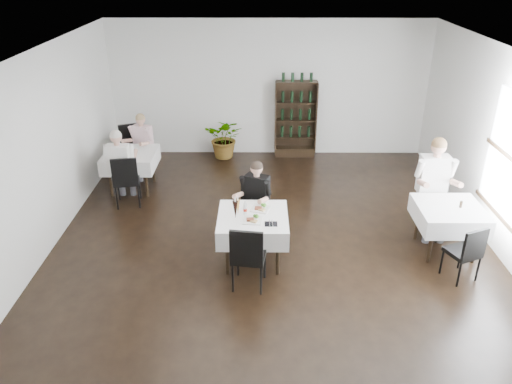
# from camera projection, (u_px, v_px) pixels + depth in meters

# --- Properties ---
(room_shell) EXTENTS (9.00, 9.00, 9.00)m
(room_shell) POSITION_uv_depth(u_px,v_px,m) (274.00, 170.00, 6.99)
(room_shell) COLOR black
(room_shell) RESTS_ON ground
(wine_shelf) EXTENTS (0.90, 0.28, 1.75)m
(wine_shelf) POSITION_uv_depth(u_px,v_px,m) (296.00, 120.00, 11.15)
(wine_shelf) COLOR black
(wine_shelf) RESTS_ON ground
(main_table) EXTENTS (1.03, 1.03, 0.77)m
(main_table) POSITION_uv_depth(u_px,v_px,m) (253.00, 225.00, 7.38)
(main_table) COLOR black
(main_table) RESTS_ON ground
(left_table) EXTENTS (0.98, 0.98, 0.77)m
(left_table) POSITION_uv_depth(u_px,v_px,m) (131.00, 160.00, 9.64)
(left_table) COLOR black
(left_table) RESTS_ON ground
(right_table) EXTENTS (0.98, 0.98, 0.77)m
(right_table) POSITION_uv_depth(u_px,v_px,m) (449.00, 216.00, 7.63)
(right_table) COLOR black
(right_table) RESTS_ON ground
(potted_tree) EXTENTS (0.97, 0.88, 0.94)m
(potted_tree) POSITION_uv_depth(u_px,v_px,m) (225.00, 138.00, 11.22)
(potted_tree) COLOR #2F5F20
(potted_tree) RESTS_ON ground
(main_chair_far) EXTENTS (0.50, 0.51, 0.97)m
(main_chair_far) POSITION_uv_depth(u_px,v_px,m) (253.00, 204.00, 8.12)
(main_chair_far) COLOR black
(main_chair_far) RESTS_ON ground
(main_chair_near) EXTENTS (0.51, 0.51, 0.99)m
(main_chair_near) POSITION_uv_depth(u_px,v_px,m) (248.00, 254.00, 6.77)
(main_chair_near) COLOR black
(main_chair_near) RESTS_ON ground
(left_chair_far) EXTENTS (0.62, 0.63, 1.05)m
(left_chair_far) POSITION_uv_depth(u_px,v_px,m) (133.00, 147.00, 10.35)
(left_chair_far) COLOR black
(left_chair_far) RESTS_ON ground
(left_chair_near) EXTENTS (0.52, 0.53, 0.99)m
(left_chair_near) POSITION_uv_depth(u_px,v_px,m) (126.00, 178.00, 9.01)
(left_chair_near) COLOR black
(left_chair_near) RESTS_ON ground
(right_chair_far) EXTENTS (0.61, 0.61, 1.03)m
(right_chair_far) POSITION_uv_depth(u_px,v_px,m) (440.00, 200.00, 8.15)
(right_chair_far) COLOR black
(right_chair_far) RESTS_ON ground
(right_chair_near) EXTENTS (0.53, 0.53, 0.87)m
(right_chair_near) POSITION_uv_depth(u_px,v_px,m) (467.00, 250.00, 6.97)
(right_chair_near) COLOR black
(right_chair_near) RESTS_ON ground
(diner_main) EXTENTS (0.60, 0.63, 1.34)m
(diner_main) POSITION_uv_depth(u_px,v_px,m) (255.00, 195.00, 7.90)
(diner_main) COLOR #3F4047
(diner_main) RESTS_ON ground
(diner_left_far) EXTENTS (0.60, 0.63, 1.34)m
(diner_left_far) POSITION_uv_depth(u_px,v_px,m) (141.00, 141.00, 10.14)
(diner_left_far) COLOR #3F4047
(diner_left_far) RESTS_ON ground
(diner_left_near) EXTENTS (0.54, 0.54, 1.44)m
(diner_left_near) POSITION_uv_depth(u_px,v_px,m) (120.00, 160.00, 9.06)
(diner_left_near) COLOR #3F4047
(diner_left_near) RESTS_ON ground
(diner_right_far) EXTENTS (0.63, 0.62, 1.65)m
(diner_right_far) POSITION_uv_depth(u_px,v_px,m) (435.00, 180.00, 7.99)
(diner_right_far) COLOR #3F4047
(diner_right_far) RESTS_ON ground
(plate_far) EXTENTS (0.32, 0.32, 0.08)m
(plate_far) POSITION_uv_depth(u_px,v_px,m) (261.00, 208.00, 7.48)
(plate_far) COLOR white
(plate_far) RESTS_ON main_table
(plate_near) EXTENTS (0.28, 0.28, 0.08)m
(plate_near) POSITION_uv_depth(u_px,v_px,m) (253.00, 220.00, 7.17)
(plate_near) COLOR white
(plate_near) RESTS_ON main_table
(pilsner_dark) EXTENTS (0.08, 0.08, 0.34)m
(pilsner_dark) POSITION_uv_depth(u_px,v_px,m) (235.00, 210.00, 7.19)
(pilsner_dark) COLOR black
(pilsner_dark) RESTS_ON main_table
(pilsner_lager) EXTENTS (0.06, 0.06, 0.28)m
(pilsner_lager) POSITION_uv_depth(u_px,v_px,m) (238.00, 207.00, 7.32)
(pilsner_lager) COLOR gold
(pilsner_lager) RESTS_ON main_table
(coke_bottle) EXTENTS (0.06, 0.06, 0.22)m
(coke_bottle) POSITION_uv_depth(u_px,v_px,m) (245.00, 209.00, 7.32)
(coke_bottle) COLOR silver
(coke_bottle) RESTS_ON main_table
(napkin_cutlery) EXTENTS (0.18, 0.20, 0.02)m
(napkin_cutlery) POSITION_uv_depth(u_px,v_px,m) (271.00, 224.00, 7.09)
(napkin_cutlery) COLOR black
(napkin_cutlery) RESTS_ON main_table
(pepper_mill) EXTENTS (0.04, 0.04, 0.10)m
(pepper_mill) POSITION_uv_depth(u_px,v_px,m) (461.00, 204.00, 7.53)
(pepper_mill) COLOR black
(pepper_mill) RESTS_ON right_table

